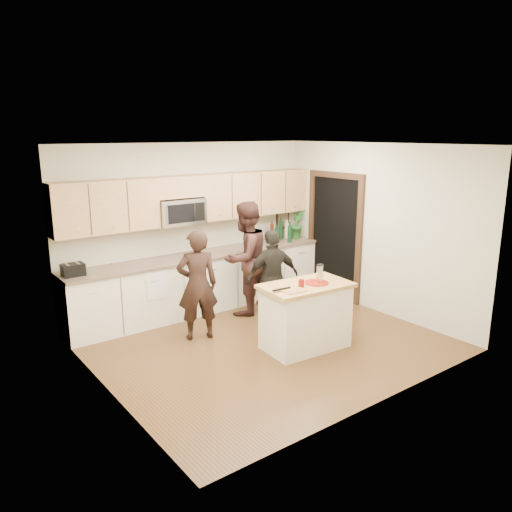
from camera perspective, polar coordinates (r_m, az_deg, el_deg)
floor at (r=7.08m, az=1.07°, el=-9.82°), size 4.50×4.50×0.00m
room_shell at (r=6.58m, az=1.14°, el=4.11°), size 4.52×4.02×2.71m
back_cabinetry at (r=8.23m, az=-6.17°, el=-2.95°), size 4.50×0.66×0.94m
upper_cabinetry at (r=8.08m, az=-6.76°, el=6.68°), size 4.50×0.33×0.75m
microwave at (r=7.91m, az=-8.73°, el=5.05°), size 0.76×0.41×0.40m
doorway at (r=8.81m, az=8.98°, el=2.69°), size 0.06×1.25×2.20m
framed_picture at (r=9.38m, az=3.05°, el=4.29°), size 0.30×0.03×0.38m
dish_towel at (r=7.56m, az=-11.70°, el=-2.11°), size 0.34×0.60×0.48m
island at (r=6.79m, az=5.68°, el=-6.81°), size 1.25×0.80×0.90m
red_plate at (r=6.70m, az=6.92°, el=-3.04°), size 0.32×0.32×0.02m
box_grater at (r=6.68m, az=7.29°, el=-1.92°), size 0.09×0.05×0.24m
drink_glass at (r=6.50m, az=5.19°, el=-3.13°), size 0.08×0.08×0.10m
cutting_board at (r=6.33m, az=4.41°, el=-4.00°), size 0.30×0.20×0.02m
tongs at (r=6.34m, az=2.92°, el=-3.80°), size 0.27×0.05×0.02m
knife at (r=6.28m, az=4.28°, el=-4.04°), size 0.22×0.04×0.01m
toaster at (r=7.28m, az=-20.19°, el=-1.48°), size 0.29×0.22×0.17m
bottle_cluster at (r=9.05m, az=2.96°, el=2.90°), size 0.47×0.39×0.40m
orchid at (r=9.27m, az=4.63°, el=3.67°), size 0.37×0.37×0.53m
woman_left at (r=7.01m, az=-6.71°, el=-3.30°), size 0.67×0.55×1.58m
woman_center at (r=7.91m, az=-1.20°, el=-0.28°), size 1.03×0.88×1.82m
woman_right at (r=7.50m, az=1.90°, el=-2.49°), size 0.91×0.52×1.46m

